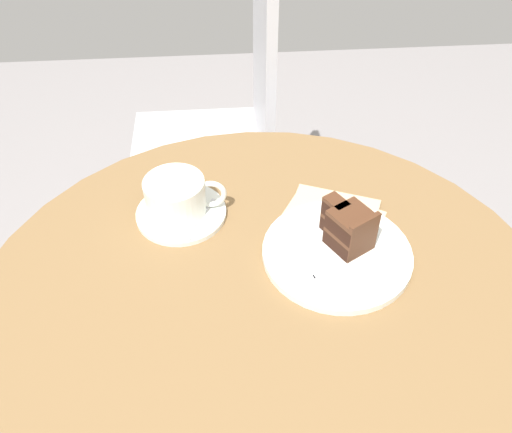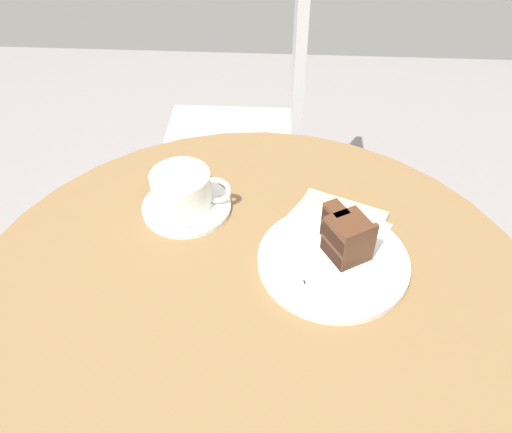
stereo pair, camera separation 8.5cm
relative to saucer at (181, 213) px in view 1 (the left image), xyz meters
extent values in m
cylinder|color=brown|center=(0.13, -0.20, -0.02)|extent=(0.87, 0.87, 0.03)
cylinder|color=silver|center=(0.13, -0.20, -0.36)|extent=(0.07, 0.07, 0.65)
cylinder|color=silver|center=(0.00, 0.00, 0.00)|extent=(0.15, 0.15, 0.01)
cylinder|color=silver|center=(-0.01, 0.00, 0.03)|extent=(0.10, 0.10, 0.06)
cylinder|color=beige|center=(-0.01, 0.00, 0.06)|extent=(0.09, 0.09, 0.00)
torus|color=silver|center=(0.05, 0.00, 0.03)|extent=(0.05, 0.01, 0.05)
cube|color=silver|center=(0.03, -0.02, 0.01)|extent=(0.05, 0.08, 0.00)
ellipsoid|color=silver|center=(0.01, -0.07, 0.01)|extent=(0.02, 0.02, 0.00)
cylinder|color=silver|center=(0.24, -0.11, 0.00)|extent=(0.23, 0.23, 0.01)
cube|color=black|center=(0.26, -0.10, 0.02)|extent=(0.08, 0.08, 0.03)
cube|color=black|center=(0.24, -0.07, 0.02)|extent=(0.04, 0.05, 0.03)
cube|color=#4C2B19|center=(0.26, -0.10, 0.04)|extent=(0.08, 0.08, 0.01)
cube|color=#4C2B19|center=(0.24, -0.07, 0.04)|extent=(0.04, 0.05, 0.01)
cube|color=black|center=(0.26, -0.10, 0.05)|extent=(0.08, 0.08, 0.03)
cube|color=black|center=(0.24, -0.07, 0.05)|extent=(0.04, 0.05, 0.03)
cube|color=#4C2B19|center=(0.26, -0.10, 0.07)|extent=(0.08, 0.08, 0.01)
cube|color=#4C2B19|center=(0.24, -0.07, 0.07)|extent=(0.04, 0.05, 0.01)
cube|color=#4C2B19|center=(0.27, -0.12, 0.04)|extent=(0.05, 0.04, 0.07)
cube|color=silver|center=(0.25, -0.15, 0.01)|extent=(0.11, 0.04, 0.00)
cube|color=silver|center=(0.18, -0.17, 0.01)|extent=(0.04, 0.03, 0.00)
cube|color=tan|center=(0.24, -0.05, 0.00)|extent=(0.22, 0.22, 0.00)
cube|color=tan|center=(0.25, -0.03, 0.00)|extent=(0.19, 0.19, 0.00)
cylinder|color=#BCBCC1|center=(-0.15, 0.73, -0.50)|extent=(0.02, 0.02, 0.42)
cylinder|color=#BCBCC1|center=(-0.15, 0.41, -0.50)|extent=(0.02, 0.02, 0.42)
cylinder|color=#BCBCC1|center=(0.18, 0.73, -0.50)|extent=(0.02, 0.02, 0.42)
cylinder|color=#BCBCC1|center=(0.18, 0.41, -0.50)|extent=(0.02, 0.02, 0.42)
cube|color=#BCBCC1|center=(0.01, 0.57, -0.28)|extent=(0.38, 0.38, 0.02)
cube|color=#BCBCC1|center=(0.19, 0.57, -0.02)|extent=(0.03, 0.36, 0.49)
camera|label=1|loc=(0.07, -0.67, 0.61)|focal=38.00mm
camera|label=2|loc=(0.16, -0.67, 0.61)|focal=38.00mm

